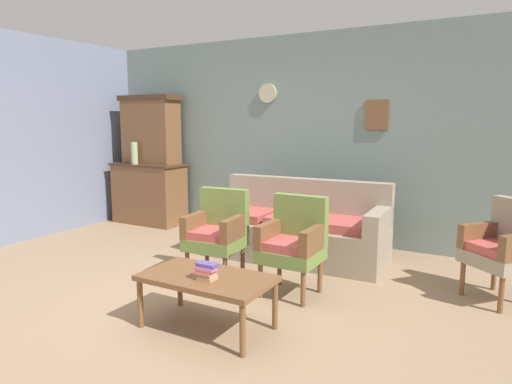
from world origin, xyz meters
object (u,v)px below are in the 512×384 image
Objects in this scene: armchair_by_doorway at (293,241)px; wingback_chair_by_fireplace at (505,246)px; side_cabinet at (149,193)px; floral_couch at (297,230)px; coffee_table at (207,281)px; armchair_near_couch_end at (217,230)px; book_stack_on_table at (207,271)px; vase_on_cabinet at (134,153)px.

wingback_chair_by_fireplace is (1.68, 0.76, 0.00)m from armchair_by_doorway.
side_cabinet is 1.28× the size of wingback_chair_by_fireplace.
coffee_table is at bearing -85.68° from floral_couch.
side_cabinet is 2.83m from armchair_near_couch_end.
armchair_by_doorway is 1.85m from wingback_chair_by_fireplace.
floral_couch is at bearing 68.04° from armchair_near_couch_end.
book_stack_on_table is at bearing -136.41° from wingback_chair_by_fireplace.
coffee_table is at bearing -41.30° from side_cabinet.
vase_on_cabinet reaches higher than coffee_table.
armchair_by_doorway is 1.02m from coffee_table.
floral_couch and armchair_by_doorway have the same top height.
armchair_near_couch_end is at bearing 120.07° from coffee_table.
wingback_chair_by_fireplace is at bearing 16.78° from armchair_near_couch_end.
book_stack_on_table is (0.62, -1.05, -0.01)m from armchair_near_couch_end.
coffee_table is (0.57, -0.98, -0.12)m from armchair_near_couch_end.
side_cabinet reaches higher than armchair_by_doorway.
floral_couch is 2.06× the size of coffee_table.
side_cabinet is at bearing 63.99° from vase_on_cabinet.
side_cabinet is at bearing 138.70° from coffee_table.
coffee_table is (3.01, -2.37, -0.72)m from vase_on_cabinet.
armchair_by_doorway is at bearing 78.23° from book_stack_on_table.
armchair_by_doorway is (0.42, -1.03, 0.17)m from floral_couch.
floral_couch is 11.94× the size of book_stack_on_table.
armchair_near_couch_end reaches higher than book_stack_on_table.
armchair_near_couch_end is 5.21× the size of book_stack_on_table.
vase_on_cabinet is 0.37× the size of wingback_chair_by_fireplace.
side_cabinet is 3.46× the size of vase_on_cabinet.
vase_on_cabinet is at bearing 141.76° from coffee_table.
wingback_chair_by_fireplace is 2.62m from coffee_table.
vase_on_cabinet is 2.87m from armchair_near_couch_end.
armchair_by_doorway reaches higher than coffee_table.
floral_couch reaches higher than coffee_table.
floral_couch is at bearing -11.37° from side_cabinet.
vase_on_cabinet is at bearing -116.01° from side_cabinet.
armchair_near_couch_end is at bearing -163.22° from wingback_chair_by_fireplace.
armchair_near_couch_end is 0.84m from armchair_by_doorway.
book_stack_on_table is at bearing -59.59° from armchair_near_couch_end.
floral_couch is at bearing -7.30° from vase_on_cabinet.
side_cabinet reaches higher than book_stack_on_table.
armchair_near_couch_end is 1.00× the size of armchair_by_doorway.
armchair_near_couch_end and wingback_chair_by_fireplace have the same top height.
armchair_by_doorway is 1.07m from book_stack_on_table.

